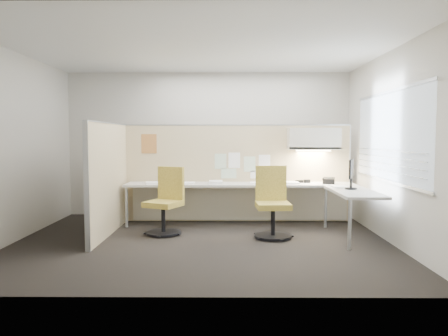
{
  "coord_description": "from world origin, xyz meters",
  "views": [
    {
      "loc": [
        0.38,
        -6.35,
        1.54
      ],
      "look_at": [
        0.32,
        0.8,
        1.03
      ],
      "focal_mm": 35.0,
      "sensor_mm": 36.0,
      "label": 1
    }
  ],
  "objects_px": {
    "desk": "(260,192)",
    "monitor": "(351,172)",
    "chair_right": "(272,205)",
    "phone": "(328,181)",
    "chair_left": "(166,203)"
  },
  "relations": [
    {
      "from": "chair_right",
      "to": "phone",
      "type": "bearing_deg",
      "value": 38.11
    },
    {
      "from": "desk",
      "to": "chair_left",
      "type": "height_order",
      "value": "chair_left"
    },
    {
      "from": "desk",
      "to": "monitor",
      "type": "bearing_deg",
      "value": -27.59
    },
    {
      "from": "chair_left",
      "to": "monitor",
      "type": "relative_size",
      "value": 2.27
    },
    {
      "from": "chair_right",
      "to": "phone",
      "type": "distance_m",
      "value": 1.44
    },
    {
      "from": "chair_left",
      "to": "phone",
      "type": "xyz_separation_m",
      "value": [
        2.74,
        0.69,
        0.29
      ]
    },
    {
      "from": "desk",
      "to": "chair_left",
      "type": "bearing_deg",
      "value": -158.82
    },
    {
      "from": "chair_right",
      "to": "monitor",
      "type": "distance_m",
      "value": 1.33
    },
    {
      "from": "desk",
      "to": "monitor",
      "type": "height_order",
      "value": "monitor"
    },
    {
      "from": "desk",
      "to": "chair_right",
      "type": "bearing_deg",
      "value": -80.51
    },
    {
      "from": "desk",
      "to": "chair_left",
      "type": "distance_m",
      "value": 1.65
    },
    {
      "from": "monitor",
      "to": "chair_right",
      "type": "bearing_deg",
      "value": 116.27
    },
    {
      "from": "chair_right",
      "to": "desk",
      "type": "bearing_deg",
      "value": 96.92
    },
    {
      "from": "desk",
      "to": "chair_right",
      "type": "height_order",
      "value": "chair_right"
    },
    {
      "from": "chair_left",
      "to": "phone",
      "type": "bearing_deg",
      "value": 39.16
    }
  ]
}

